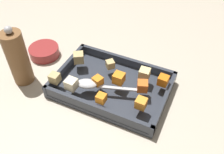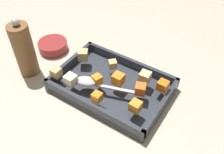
# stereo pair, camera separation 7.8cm
# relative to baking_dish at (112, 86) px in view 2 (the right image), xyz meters

# --- Properties ---
(ground_plane) EXTENTS (4.00, 4.00, 0.00)m
(ground_plane) POSITION_rel_baking_dish_xyz_m (-0.01, -0.00, -0.01)
(ground_plane) COLOR #BCB29E
(baking_dish) EXTENTS (0.36, 0.24, 0.05)m
(baking_dish) POSITION_rel_baking_dish_xyz_m (0.00, 0.00, 0.00)
(baking_dish) COLOR #333842
(baking_dish) RESTS_ON ground_plane
(carrot_chunk_center) EXTENTS (0.03, 0.03, 0.03)m
(carrot_chunk_center) POSITION_rel_baking_dish_xyz_m (-0.03, -0.04, 0.05)
(carrot_chunk_center) COLOR orange
(carrot_chunk_center) RESTS_ON baking_dish
(carrot_chunk_heap_side) EXTENTS (0.03, 0.03, 0.03)m
(carrot_chunk_heap_side) POSITION_rel_baking_dish_xyz_m (0.01, -0.09, 0.05)
(carrot_chunk_heap_side) COLOR orange
(carrot_chunk_heap_side) RESTS_ON baking_dish
(carrot_chunk_near_spoon) EXTENTS (0.03, 0.03, 0.03)m
(carrot_chunk_near_spoon) POSITION_rel_baking_dish_xyz_m (0.12, -0.06, 0.05)
(carrot_chunk_near_spoon) COLOR orange
(carrot_chunk_near_spoon) RESTS_ON baking_dish
(carrot_chunk_back_center) EXTENTS (0.04, 0.04, 0.03)m
(carrot_chunk_back_center) POSITION_rel_baking_dish_xyz_m (0.10, 0.00, 0.05)
(carrot_chunk_back_center) COLOR orange
(carrot_chunk_back_center) RESTS_ON baking_dish
(carrot_chunk_far_right) EXTENTS (0.03, 0.03, 0.03)m
(carrot_chunk_far_right) POSITION_rel_baking_dish_xyz_m (0.15, 0.05, 0.05)
(carrot_chunk_far_right) COLOR orange
(carrot_chunk_far_right) RESTS_ON baking_dish
(carrot_chunk_rim_edge) EXTENTS (0.03, 0.03, 0.03)m
(carrot_chunk_rim_edge) POSITION_rel_baking_dish_xyz_m (0.02, -0.00, 0.05)
(carrot_chunk_rim_edge) COLOR orange
(carrot_chunk_rim_edge) RESTS_ON baking_dish
(potato_chunk_corner_sw) EXTENTS (0.03, 0.03, 0.03)m
(potato_chunk_corner_sw) POSITION_rel_baking_dish_xyz_m (-0.10, -0.08, 0.05)
(potato_chunk_corner_sw) COLOR beige
(potato_chunk_corner_sw) RESTS_ON baking_dish
(potato_chunk_mid_right) EXTENTS (0.04, 0.04, 0.03)m
(potato_chunk_mid_right) POSITION_rel_baking_dish_xyz_m (-0.03, 0.05, 0.05)
(potato_chunk_mid_right) COLOR tan
(potato_chunk_mid_right) RESTS_ON baking_dish
(potato_chunk_mid_left) EXTENTS (0.03, 0.03, 0.03)m
(potato_chunk_mid_left) POSITION_rel_baking_dish_xyz_m (-0.16, -0.08, 0.05)
(potato_chunk_mid_left) COLOR tan
(potato_chunk_mid_left) RESTS_ON baking_dish
(potato_chunk_front_center) EXTENTS (0.05, 0.05, 0.03)m
(potato_chunk_front_center) POSITION_rel_baking_dish_xyz_m (-0.14, 0.03, 0.05)
(potato_chunk_front_center) COLOR tan
(potato_chunk_front_center) RESTS_ON baking_dish
(potato_chunk_far_left) EXTENTS (0.03, 0.03, 0.03)m
(potato_chunk_far_left) POSITION_rel_baking_dish_xyz_m (0.09, 0.05, 0.05)
(potato_chunk_far_left) COLOR #E0CC89
(potato_chunk_far_left) RESTS_ON baking_dish
(serving_spoon) EXTENTS (0.21, 0.09, 0.02)m
(serving_spoon) POSITION_rel_baking_dish_xyz_m (-0.04, -0.05, 0.04)
(serving_spoon) COLOR silver
(serving_spoon) RESTS_ON baking_dish
(pepper_mill) EXTENTS (0.07, 0.07, 0.21)m
(pepper_mill) POSITION_rel_baking_dish_xyz_m (-0.29, -0.08, 0.08)
(pepper_mill) COLOR brown
(pepper_mill) RESTS_ON ground_plane
(small_prep_bowl) EXTENTS (0.11, 0.11, 0.04)m
(small_prep_bowl) POSITION_rel_baking_dish_xyz_m (-0.30, 0.05, 0.00)
(small_prep_bowl) COLOR maroon
(small_prep_bowl) RESTS_ON ground_plane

